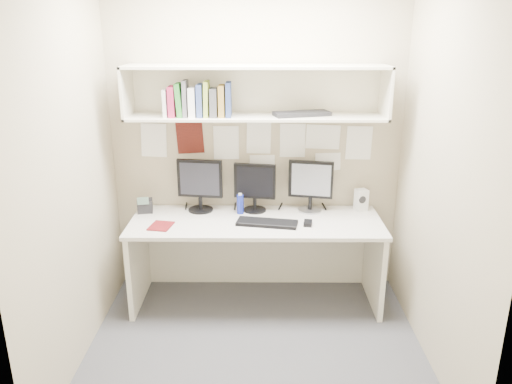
{
  "coord_description": "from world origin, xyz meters",
  "views": [
    {
      "loc": [
        0.03,
        -3.05,
        2.2
      ],
      "look_at": [
        0.0,
        0.35,
        1.06
      ],
      "focal_mm": 35.0,
      "sensor_mm": 36.0,
      "label": 1
    }
  ],
  "objects_px": {
    "desk": "(256,261)",
    "keyboard": "(267,223)",
    "monitor_left": "(200,183)",
    "monitor_right": "(311,184)",
    "monitor_center": "(255,185)",
    "speaker": "(361,200)",
    "maroon_notebook": "(161,226)",
    "desk_phone": "(145,206)"
  },
  "relations": [
    {
      "from": "speaker",
      "to": "maroon_notebook",
      "type": "relative_size",
      "value": 0.93
    },
    {
      "from": "desk",
      "to": "keyboard",
      "type": "xyz_separation_m",
      "value": [
        0.09,
        -0.09,
        0.38
      ]
    },
    {
      "from": "keyboard",
      "to": "maroon_notebook",
      "type": "distance_m",
      "value": 0.82
    },
    {
      "from": "keyboard",
      "to": "maroon_notebook",
      "type": "xyz_separation_m",
      "value": [
        -0.82,
        -0.05,
        -0.01
      ]
    },
    {
      "from": "desk",
      "to": "monitor_left",
      "type": "relative_size",
      "value": 4.59
    },
    {
      "from": "monitor_right",
      "to": "desk",
      "type": "bearing_deg",
      "value": -142.88
    },
    {
      "from": "desk_phone",
      "to": "monitor_right",
      "type": "bearing_deg",
      "value": -8.15
    },
    {
      "from": "desk",
      "to": "monitor_right",
      "type": "height_order",
      "value": "monitor_right"
    },
    {
      "from": "maroon_notebook",
      "to": "monitor_right",
      "type": "bearing_deg",
      "value": 27.72
    },
    {
      "from": "monitor_center",
      "to": "keyboard",
      "type": "height_order",
      "value": "monitor_center"
    },
    {
      "from": "desk",
      "to": "keyboard",
      "type": "relative_size",
      "value": 4.25
    },
    {
      "from": "monitor_left",
      "to": "speaker",
      "type": "bearing_deg",
      "value": 8.02
    },
    {
      "from": "monitor_left",
      "to": "monitor_center",
      "type": "xyz_separation_m",
      "value": [
        0.45,
        0.0,
        -0.02
      ]
    },
    {
      "from": "monitor_left",
      "to": "desk_phone",
      "type": "relative_size",
      "value": 2.96
    },
    {
      "from": "monitor_center",
      "to": "desk_phone",
      "type": "height_order",
      "value": "monitor_center"
    },
    {
      "from": "desk",
      "to": "speaker",
      "type": "distance_m",
      "value": 1.01
    },
    {
      "from": "desk",
      "to": "keyboard",
      "type": "bearing_deg",
      "value": -46.76
    },
    {
      "from": "monitor_left",
      "to": "desk_phone",
      "type": "distance_m",
      "value": 0.49
    },
    {
      "from": "monitor_center",
      "to": "speaker",
      "type": "relative_size",
      "value": 2.22
    },
    {
      "from": "desk",
      "to": "monitor_right",
      "type": "relative_size",
      "value": 4.69
    },
    {
      "from": "monitor_left",
      "to": "monitor_center",
      "type": "relative_size",
      "value": 1.09
    },
    {
      "from": "monitor_center",
      "to": "maroon_notebook",
      "type": "xyz_separation_m",
      "value": [
        -0.72,
        -0.36,
        -0.22
      ]
    },
    {
      "from": "desk",
      "to": "desk_phone",
      "type": "relative_size",
      "value": 13.57
    },
    {
      "from": "monitor_center",
      "to": "monitor_right",
      "type": "xyz_separation_m",
      "value": [
        0.46,
        -0.0,
        0.01
      ]
    },
    {
      "from": "monitor_left",
      "to": "keyboard",
      "type": "distance_m",
      "value": 0.67
    },
    {
      "from": "monitor_right",
      "to": "desk_phone",
      "type": "xyz_separation_m",
      "value": [
        -1.37,
        -0.05,
        -0.18
      ]
    },
    {
      "from": "monitor_center",
      "to": "monitor_right",
      "type": "height_order",
      "value": "monitor_right"
    },
    {
      "from": "keyboard",
      "to": "monitor_right",
      "type": "bearing_deg",
      "value": 50.65
    },
    {
      "from": "monitor_left",
      "to": "monitor_right",
      "type": "xyz_separation_m",
      "value": [
        0.91,
        0.0,
        -0.0
      ]
    },
    {
      "from": "speaker",
      "to": "monitor_left",
      "type": "bearing_deg",
      "value": 160.14
    },
    {
      "from": "desk",
      "to": "monitor_center",
      "type": "relative_size",
      "value": 4.98
    },
    {
      "from": "monitor_left",
      "to": "monitor_center",
      "type": "height_order",
      "value": "monitor_left"
    },
    {
      "from": "monitor_left",
      "to": "maroon_notebook",
      "type": "height_order",
      "value": "monitor_left"
    },
    {
      "from": "speaker",
      "to": "maroon_notebook",
      "type": "distance_m",
      "value": 1.66
    },
    {
      "from": "monitor_left",
      "to": "monitor_right",
      "type": "distance_m",
      "value": 0.91
    },
    {
      "from": "monitor_right",
      "to": "keyboard",
      "type": "bearing_deg",
      "value": -128.31
    },
    {
      "from": "maroon_notebook",
      "to": "desk_phone",
      "type": "bearing_deg",
      "value": 131.55
    },
    {
      "from": "monitor_right",
      "to": "maroon_notebook",
      "type": "xyz_separation_m",
      "value": [
        -1.18,
        -0.36,
        -0.23
      ]
    },
    {
      "from": "monitor_center",
      "to": "speaker",
      "type": "height_order",
      "value": "monitor_center"
    },
    {
      "from": "monitor_right",
      "to": "monitor_center",
      "type": "bearing_deg",
      "value": -168.91
    },
    {
      "from": "monitor_left",
      "to": "maroon_notebook",
      "type": "bearing_deg",
      "value": -118.73
    },
    {
      "from": "desk",
      "to": "desk_phone",
      "type": "xyz_separation_m",
      "value": [
        -0.92,
        0.17,
        0.42
      ]
    }
  ]
}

